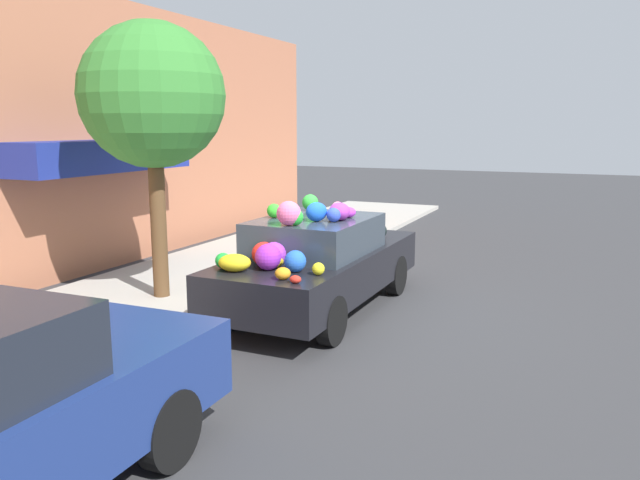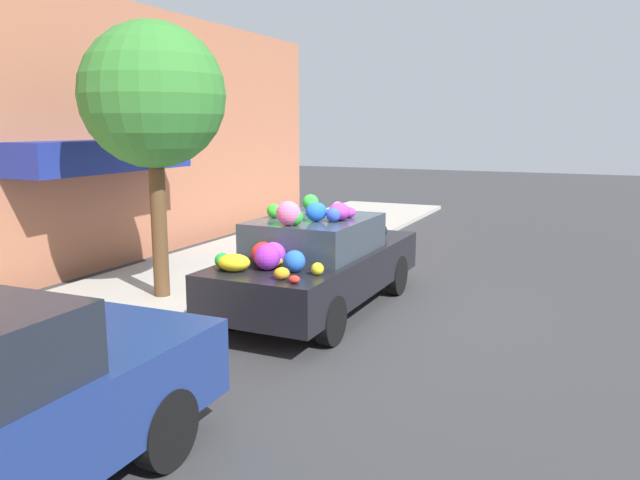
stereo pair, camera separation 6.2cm
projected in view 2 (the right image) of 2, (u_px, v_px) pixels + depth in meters
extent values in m
plane|color=#38383A|center=(320.00, 310.00, 9.28)|extent=(60.00, 60.00, 0.00)
cube|color=#B2ADA3|center=(173.00, 287.00, 10.38)|extent=(24.00, 3.20, 0.10)
cube|color=#B26B4C|center=(62.00, 136.00, 10.84)|extent=(18.00, 0.30, 5.05)
cube|color=navy|center=(106.00, 156.00, 11.02)|extent=(3.73, 0.90, 0.55)
cylinder|color=brown|center=(159.00, 223.00, 9.48)|extent=(0.24, 0.24, 2.29)
sphere|color=#388433|center=(153.00, 95.00, 9.14)|extent=(2.14, 2.14, 2.14)
cylinder|color=gold|center=(258.00, 262.00, 10.78)|extent=(0.20, 0.20, 0.55)
sphere|color=gold|center=(258.00, 243.00, 10.72)|extent=(0.18, 0.18, 0.18)
cube|color=black|center=(320.00, 270.00, 9.17)|extent=(4.24, 1.70, 0.59)
cube|color=#333D47|center=(315.00, 235.00, 8.92)|extent=(1.91, 1.48, 0.50)
cylinder|color=black|center=(312.00, 266.00, 10.71)|extent=(0.64, 0.19, 0.63)
cylinder|color=black|center=(397.00, 275.00, 10.08)|extent=(0.64, 0.19, 0.63)
cylinder|color=black|center=(228.00, 306.00, 8.37)|extent=(0.64, 0.19, 0.63)
cylinder|color=black|center=(331.00, 321.00, 7.75)|extent=(0.64, 0.19, 0.63)
ellipsoid|color=green|center=(223.00, 260.00, 7.96)|extent=(0.31, 0.29, 0.19)
ellipsoid|color=red|center=(294.00, 279.00, 7.19)|extent=(0.12, 0.14, 0.09)
sphere|color=blue|center=(294.00, 261.00, 7.73)|extent=(0.36, 0.36, 0.27)
ellipsoid|color=yellow|center=(234.00, 263.00, 7.78)|extent=(0.41, 0.48, 0.22)
ellipsoid|color=pink|center=(331.00, 222.00, 10.96)|extent=(0.40, 0.42, 0.24)
sphere|color=yellow|center=(275.00, 260.00, 7.98)|extent=(0.25, 0.25, 0.20)
ellipsoid|color=black|center=(380.00, 230.00, 10.07)|extent=(0.34, 0.37, 0.25)
sphere|color=pink|center=(338.00, 207.00, 9.39)|extent=(0.24, 0.24, 0.17)
sphere|color=brown|center=(333.00, 213.00, 8.83)|extent=(0.21, 0.21, 0.16)
sphere|color=orange|center=(326.00, 222.00, 10.68)|extent=(0.43, 0.43, 0.31)
sphere|color=yellow|center=(317.00, 269.00, 7.58)|extent=(0.21, 0.21, 0.15)
sphere|color=pink|center=(331.00, 229.00, 10.21)|extent=(0.29, 0.29, 0.24)
ellipsoid|color=purple|center=(339.00, 211.00, 8.65)|extent=(0.47, 0.44, 0.25)
sphere|color=green|center=(311.00, 202.00, 9.63)|extent=(0.34, 0.34, 0.25)
sphere|color=green|center=(295.00, 217.00, 8.20)|extent=(0.26, 0.26, 0.22)
ellipsoid|color=#B135C5|center=(348.00, 212.00, 8.90)|extent=(0.31, 0.30, 0.15)
sphere|color=red|center=(263.00, 254.00, 8.06)|extent=(0.44, 0.44, 0.32)
sphere|color=purple|center=(317.00, 229.00, 10.50)|extent=(0.19, 0.19, 0.16)
ellipsoid|color=blue|center=(316.00, 212.00, 8.55)|extent=(0.39, 0.37, 0.26)
sphere|color=green|center=(274.00, 211.00, 8.88)|extent=(0.26, 0.26, 0.20)
sphere|color=blue|center=(333.00, 215.00, 8.50)|extent=(0.28, 0.28, 0.20)
sphere|color=purple|center=(273.00, 254.00, 8.02)|extent=(0.41, 0.41, 0.32)
sphere|color=pink|center=(288.00, 213.00, 8.19)|extent=(0.45, 0.45, 0.33)
ellipsoid|color=orange|center=(282.00, 273.00, 7.37)|extent=(0.24, 0.23, 0.15)
sphere|color=purple|center=(267.00, 257.00, 7.84)|extent=(0.47, 0.47, 0.33)
cylinder|color=black|center=(26.00, 397.00, 5.55)|extent=(0.66, 0.19, 0.66)
cylinder|color=black|center=(166.00, 429.00, 4.96)|extent=(0.66, 0.19, 0.66)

